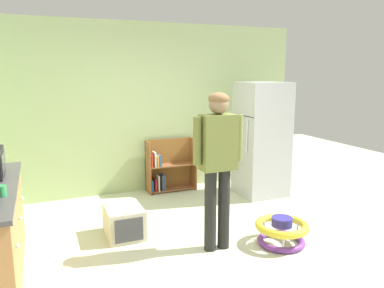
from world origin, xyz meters
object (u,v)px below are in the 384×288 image
Objects in this scene: refrigerator at (261,139)px; baby_walker at (282,231)px; standing_person at (218,157)px; bookshelf at (167,169)px; pet_carrier at (124,221)px; green_cup at (2,191)px.

refrigerator is 1.97m from baby_walker.
baby_walker is (0.73, -0.18, -0.89)m from standing_person.
refrigerator is 1.60m from bookshelf.
refrigerator is at bearing 17.70° from pet_carrier.
baby_walker is 6.36× the size of green_cup.
standing_person reaches higher than pet_carrier.
bookshelf is 2.32m from standing_person.
bookshelf is 0.49× the size of standing_person.
standing_person is 2.07m from green_cup.
refrigerator reaches higher than standing_person.
standing_person is at bearing 165.74° from baby_walker.
refrigerator is 2.95× the size of baby_walker.
standing_person is 2.86× the size of baby_walker.
bookshelf reaches higher than pet_carrier.
standing_person reaches higher than bookshelf.
green_cup is at bearing -145.94° from pet_carrier.
green_cup is (-2.24, -2.30, 0.58)m from bookshelf.
refrigerator is at bearing 23.67° from green_cup.
refrigerator is at bearing -29.12° from bookshelf.
bookshelf is at bearing 85.59° from standing_person.
green_cup reaches higher than baby_walker.
green_cup reaches higher than bookshelf.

